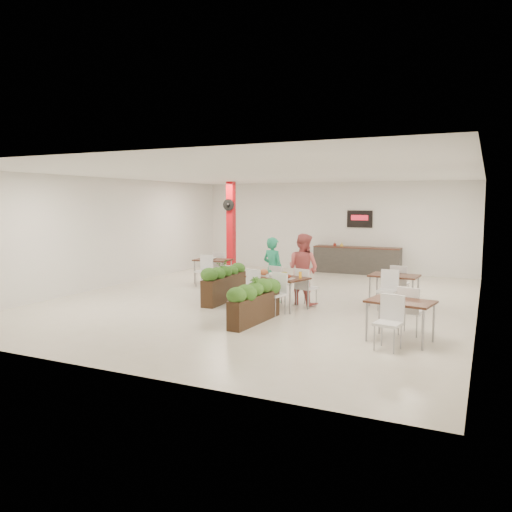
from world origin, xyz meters
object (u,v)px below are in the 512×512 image
at_px(planter_right, 255,299).
at_px(side_table_c, 400,308).
at_px(red_column, 231,227).
at_px(diner_woman, 303,269).
at_px(service_counter, 357,259).
at_px(diner_man, 273,270).
at_px(main_table, 277,281).
at_px(side_table_a, 213,263).
at_px(planter_left, 225,281).
at_px(side_table_b, 394,280).

height_order(planter_right, side_table_c, planter_right).
bearing_deg(red_column, diner_woman, -44.22).
height_order(red_column, planter_right, red_column).
distance_m(service_counter, diner_man, 5.90).
bearing_deg(service_counter, diner_man, -96.91).
bearing_deg(side_table_c, diner_man, 155.69).
xyz_separation_m(main_table, planter_right, (0.14, -1.54, -0.14)).
bearing_deg(service_counter, planter_right, -91.29).
xyz_separation_m(red_column, diner_woman, (4.09, -3.98, -0.77)).
distance_m(service_counter, side_table_c, 8.69).
relative_size(service_counter, side_table_a, 1.83).
distance_m(diner_man, side_table_a, 3.33).
relative_size(diner_man, side_table_c, 0.98).
bearing_deg(planter_left, diner_man, 21.50).
bearing_deg(side_table_a, red_column, 100.62).
height_order(diner_woman, planter_right, diner_woman).
bearing_deg(diner_man, service_counter, -80.06).
bearing_deg(red_column, side_table_c, -43.20).
bearing_deg(diner_woman, planter_left, 29.87).
distance_m(diner_woman, side_table_a, 4.03).
relative_size(diner_man, planter_right, 0.88).
xyz_separation_m(diner_man, planter_right, (0.53, -2.19, -0.32)).
height_order(planter_right, side_table_a, planter_right).
bearing_deg(side_table_a, planter_left, -56.83).
bearing_deg(side_table_b, planter_left, -158.40).
height_order(planter_left, side_table_c, planter_left).
xyz_separation_m(side_table_b, side_table_c, (0.65, -3.19, -0.01)).
height_order(service_counter, side_table_b, service_counter).
distance_m(planter_right, side_table_a, 5.21).
bearing_deg(red_column, side_table_b, -27.41).
bearing_deg(red_column, diner_man, -50.43).
xyz_separation_m(diner_woman, side_table_c, (2.69, -2.39, -0.25)).
xyz_separation_m(red_column, diner_man, (3.29, -3.98, -0.83)).
bearing_deg(planter_left, side_table_a, 125.87).
bearing_deg(side_table_a, diner_man, -35.98).
xyz_separation_m(side_table_a, side_table_c, (6.27, -4.21, -0.00)).
relative_size(red_column, diner_woman, 1.84).
bearing_deg(main_table, side_table_c, -29.21).
bearing_deg(diner_man, red_column, -33.57).
bearing_deg(diner_woman, side_table_c, 155.29).
relative_size(planter_left, side_table_a, 1.25).
bearing_deg(diner_woman, diner_man, 16.85).
relative_size(planter_right, side_table_c, 1.11).
relative_size(planter_right, side_table_b, 1.12).
bearing_deg(planter_right, side_table_c, -3.70).
bearing_deg(planter_left, side_table_b, 17.41).
bearing_deg(main_table, service_counter, 87.19).
xyz_separation_m(planter_left, planter_right, (1.66, -1.75, -0.03)).
distance_m(diner_woman, planter_left, 2.02).
height_order(main_table, planter_right, planter_right).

